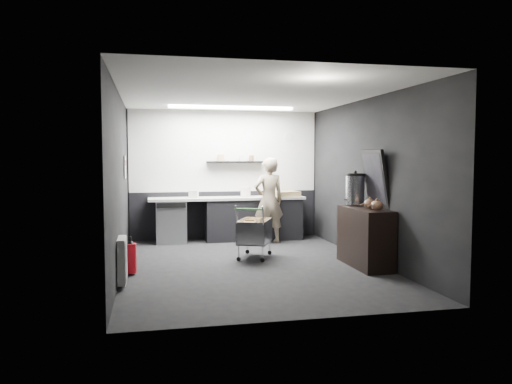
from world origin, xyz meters
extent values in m
plane|color=black|center=(0.00, 0.00, 0.00)|extent=(5.50, 5.50, 0.00)
plane|color=white|center=(0.00, 0.00, 2.70)|extent=(5.50, 5.50, 0.00)
plane|color=black|center=(0.00, 2.75, 1.35)|extent=(5.50, 0.00, 5.50)
plane|color=black|center=(0.00, -2.75, 1.35)|extent=(5.50, 0.00, 5.50)
plane|color=black|center=(-2.00, 0.00, 1.35)|extent=(0.00, 5.50, 5.50)
plane|color=black|center=(2.00, 0.00, 1.35)|extent=(0.00, 5.50, 5.50)
cube|color=silver|center=(0.00, 2.73, 1.85)|extent=(3.95, 0.02, 1.70)
cube|color=black|center=(0.00, 2.73, 0.50)|extent=(3.95, 0.02, 1.00)
cube|color=black|center=(0.20, 2.62, 1.62)|extent=(1.20, 0.22, 0.04)
cylinder|color=silver|center=(1.40, 2.72, 2.15)|extent=(0.20, 0.03, 0.20)
cube|color=silver|center=(-1.98, 1.30, 1.55)|extent=(0.02, 0.30, 0.40)
cube|color=red|center=(-1.98, 1.30, 1.62)|extent=(0.02, 0.22, 0.10)
cube|color=silver|center=(-1.94, -0.90, 0.35)|extent=(0.10, 0.50, 0.60)
cube|color=white|center=(0.00, 1.85, 2.67)|extent=(2.40, 0.20, 0.04)
cube|color=black|center=(0.55, 2.42, 0.42)|extent=(2.00, 0.56, 0.85)
cube|color=beige|center=(0.00, 2.42, 0.88)|extent=(3.20, 0.60, 0.05)
cube|color=#9EA0A5|center=(-1.15, 2.42, 0.42)|extent=(0.60, 0.58, 0.85)
cube|color=black|center=(-1.15, 2.12, 0.78)|extent=(0.56, 0.02, 0.10)
imported|color=#BCAF95|center=(0.77, 1.97, 0.86)|extent=(0.68, 0.49, 1.72)
cube|color=silver|center=(0.18, 0.56, 0.27)|extent=(0.74, 0.88, 0.02)
cube|color=silver|center=(-0.05, 0.56, 0.46)|extent=(0.32, 0.69, 0.40)
cube|color=silver|center=(0.42, 0.56, 0.46)|extent=(0.32, 0.69, 0.40)
cube|color=silver|center=(0.18, 0.20, 0.46)|extent=(0.45, 0.21, 0.40)
cube|color=silver|center=(0.18, 0.92, 0.46)|extent=(0.45, 0.21, 0.40)
cylinder|color=silver|center=(-0.02, 0.23, 0.15)|extent=(0.02, 0.02, 0.26)
cylinder|color=silver|center=(0.39, 0.23, 0.15)|extent=(0.02, 0.02, 0.26)
cylinder|color=silver|center=(-0.02, 0.89, 0.15)|extent=(0.02, 0.02, 0.26)
cylinder|color=silver|center=(0.39, 0.89, 0.15)|extent=(0.02, 0.02, 0.26)
cylinder|color=green|center=(0.18, 0.14, 0.88)|extent=(0.45, 0.22, 0.03)
cube|color=brown|center=(0.08, 0.65, 0.45)|extent=(0.30, 0.33, 0.33)
cube|color=brown|center=(0.31, 0.45, 0.43)|extent=(0.28, 0.30, 0.30)
cylinder|color=black|center=(-0.02, 0.23, 0.04)|extent=(0.08, 0.06, 0.07)
cylinder|color=black|center=(-0.02, 0.89, 0.04)|extent=(0.08, 0.06, 0.07)
cylinder|color=black|center=(0.39, 0.23, 0.04)|extent=(0.08, 0.06, 0.07)
cylinder|color=black|center=(0.39, 0.89, 0.04)|extent=(0.08, 0.06, 0.07)
cube|color=black|center=(1.75, -0.45, 0.46)|extent=(0.46, 1.23, 0.92)
cylinder|color=silver|center=(1.75, -0.04, 1.18)|extent=(0.31, 0.31, 0.47)
cylinder|color=black|center=(1.75, -0.04, 1.44)|extent=(0.31, 0.31, 0.04)
sphere|color=black|center=(1.75, -0.04, 1.48)|extent=(0.05, 0.05, 0.05)
ellipsoid|color=brown|center=(1.75, -0.61, 1.01)|extent=(0.18, 0.18, 0.15)
ellipsoid|color=brown|center=(1.75, -0.87, 1.01)|extent=(0.18, 0.18, 0.15)
cube|color=black|center=(1.94, -0.40, 1.38)|extent=(0.21, 0.72, 0.92)
cube|color=black|center=(1.92, -0.40, 1.38)|extent=(0.15, 0.62, 0.79)
cylinder|color=#B00B16|center=(-1.85, -0.28, 0.24)|extent=(0.16, 0.16, 0.44)
cone|color=black|center=(-1.85, -0.28, 0.49)|extent=(0.11, 0.11, 0.07)
cylinder|color=black|center=(-1.85, -0.28, 0.53)|extent=(0.03, 0.03, 0.07)
cube|color=#A38857|center=(1.22, 2.37, 0.95)|extent=(0.62, 0.52, 0.11)
cylinder|color=silver|center=(0.39, 2.42, 1.00)|extent=(0.21, 0.21, 0.21)
cube|color=silver|center=(-0.69, 2.37, 0.98)|extent=(0.21, 0.19, 0.16)
camera|label=1|loc=(-1.57, -7.71, 1.72)|focal=35.00mm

